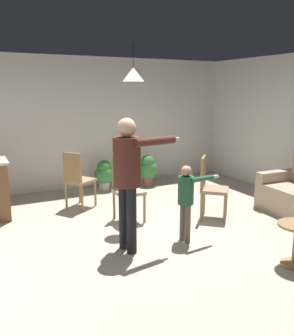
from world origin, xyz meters
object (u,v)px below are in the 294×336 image
(potted_plant_corner, at_px, (148,169))
(person_adult, at_px, (128,170))
(person_child, at_px, (186,195))
(dining_chair_centre_back, at_px, (210,185))
(potted_plant_by_wall, at_px, (104,174))
(dining_chair_by_counter, at_px, (77,178))
(dining_chair_near_wall, at_px, (127,186))

(potted_plant_corner, bearing_deg, person_adult, -121.31)
(person_adult, distance_m, person_child, 0.90)
(person_adult, bearing_deg, person_child, 73.90)
(dining_chair_centre_back, bearing_deg, potted_plant_by_wall, -115.70)
(dining_chair_by_counter, bearing_deg, dining_chair_near_wall, -2.88)
(person_adult, xyz_separation_m, potted_plant_by_wall, (0.71, 2.82, -0.71))
(dining_chair_by_counter, bearing_deg, dining_chair_centre_back, 17.25)
(dining_chair_near_wall, height_order, potted_plant_by_wall, dining_chair_near_wall)
(dining_chair_near_wall, relative_size, potted_plant_corner, 1.51)
(potted_plant_by_wall, bearing_deg, person_adult, -104.14)
(dining_chair_centre_back, distance_m, potted_plant_corner, 2.27)
(person_child, distance_m, potted_plant_corner, 3.01)
(dining_chair_near_wall, bearing_deg, potted_plant_corner, -126.21)
(dining_chair_centre_back, height_order, potted_plant_corner, dining_chair_centre_back)
(dining_chair_near_wall, xyz_separation_m, potted_plant_by_wall, (0.28, 1.78, -0.20))
(person_child, height_order, dining_chair_centre_back, person_child)
(dining_chair_by_counter, distance_m, potted_plant_corner, 1.97)
(person_adult, bearing_deg, dining_chair_near_wall, 147.84)
(dining_chair_by_counter, bearing_deg, potted_plant_by_wall, 103.85)
(dining_chair_centre_back, distance_m, potted_plant_by_wall, 2.50)
(person_adult, bearing_deg, potted_plant_by_wall, 156.40)
(dining_chair_near_wall, height_order, dining_chair_centre_back, same)
(person_adult, bearing_deg, potted_plant_corner, 139.23)
(dining_chair_centre_back, bearing_deg, dining_chair_near_wall, -71.42)
(potted_plant_corner, bearing_deg, person_child, -107.03)
(potted_plant_corner, bearing_deg, dining_chair_by_counter, -155.49)
(dining_chair_near_wall, distance_m, potted_plant_by_wall, 1.81)
(person_adult, distance_m, potted_plant_by_wall, 2.99)
(person_adult, relative_size, dining_chair_near_wall, 1.70)
(dining_chair_centre_back, relative_size, potted_plant_by_wall, 1.59)
(person_child, xyz_separation_m, potted_plant_by_wall, (-0.10, 2.91, -0.31))
(dining_chair_near_wall, relative_size, dining_chair_centre_back, 1.00)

